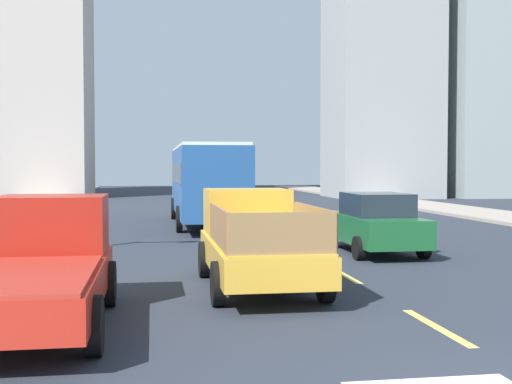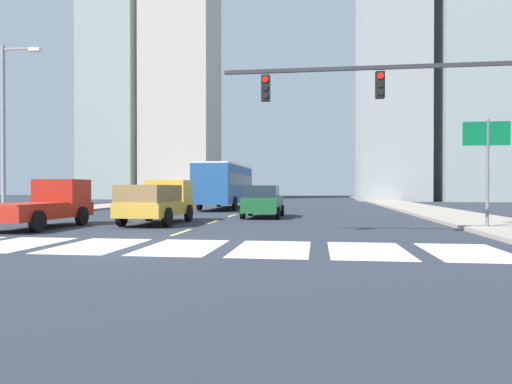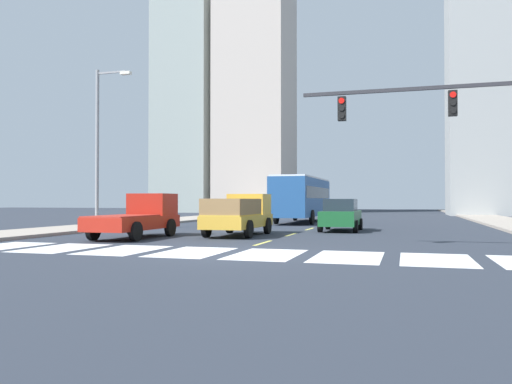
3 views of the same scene
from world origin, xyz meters
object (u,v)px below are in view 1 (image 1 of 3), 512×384
Objects in this scene: pickup_dark at (41,264)px; city_bus at (206,179)px; sedan_near_right at (375,223)px; pickup_stakebed at (255,240)px.

city_bus reaches higher than pickup_dark.
sedan_near_right is (8.02, 7.21, -0.06)m from pickup_dark.
city_bus is (3.99, 16.97, 1.03)m from pickup_dark.
pickup_dark is (-3.86, -2.76, -0.02)m from pickup_stakebed.
pickup_stakebed is at bearing 35.73° from pickup_dark.
pickup_dark is 0.48× the size of city_bus.
sedan_near_right is (4.03, -9.76, -1.09)m from city_bus.
sedan_near_right is at bearing 46.60° from pickup_stakebed.
city_bus reaches higher than pickup_stakebed.
pickup_stakebed reaches higher than sedan_near_right.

